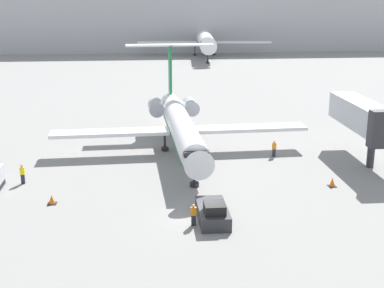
% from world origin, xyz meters
% --- Properties ---
extents(ground_plane, '(600.00, 600.00, 0.00)m').
position_xyz_m(ground_plane, '(0.00, 0.00, 0.00)').
color(ground_plane, gray).
extents(terminal_building, '(180.00, 16.80, 16.71)m').
position_xyz_m(terminal_building, '(0.00, 120.00, 8.38)').
color(terminal_building, '#B2B2B7').
rests_on(terminal_building, ground).
extents(airplane_main, '(26.81, 26.18, 10.16)m').
position_xyz_m(airplane_main, '(-0.51, 17.94, 3.00)').
color(airplane_main, white).
rests_on(airplane_main, ground).
extents(pushback_tug, '(2.13, 4.73, 1.74)m').
position_xyz_m(pushback_tug, '(0.53, -0.21, 0.64)').
color(pushback_tug, '#2D2D33').
rests_on(pushback_tug, ground).
extents(worker_near_tug, '(0.40, 0.24, 1.63)m').
position_xyz_m(worker_near_tug, '(-0.96, -0.94, 0.85)').
color(worker_near_tug, '#232838').
rests_on(worker_near_tug, ground).
extents(worker_by_wing, '(0.40, 0.24, 1.68)m').
position_xyz_m(worker_by_wing, '(8.87, 14.99, 0.88)').
color(worker_by_wing, '#232838').
rests_on(worker_by_wing, ground).
extents(worker_on_apron, '(0.40, 0.25, 1.77)m').
position_xyz_m(worker_on_apron, '(-15.05, 9.19, 0.93)').
color(worker_on_apron, '#232838').
rests_on(worker_on_apron, ground).
extents(traffic_cone_left, '(0.71, 0.71, 0.74)m').
position_xyz_m(traffic_cone_left, '(-11.80, 4.19, 0.35)').
color(traffic_cone_left, black).
rests_on(traffic_cone_left, ground).
extents(traffic_cone_right, '(0.69, 0.69, 0.79)m').
position_xyz_m(traffic_cone_right, '(11.80, 5.93, 0.38)').
color(traffic_cone_right, black).
rests_on(traffic_cone_right, ground).
extents(airplane_parked_far_left, '(35.37, 39.35, 11.43)m').
position_xyz_m(airplane_parked_far_left, '(12.34, 104.69, 4.34)').
color(airplane_parked_far_left, white).
rests_on(airplane_parked_far_left, ground).
extents(jet_bridge, '(3.20, 12.03, 6.19)m').
position_xyz_m(jet_bridge, '(17.25, 13.04, 4.45)').
color(jet_bridge, '#2D2D33').
rests_on(jet_bridge, ground).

